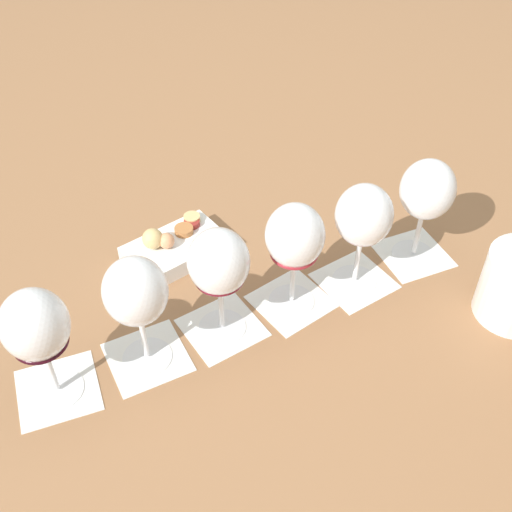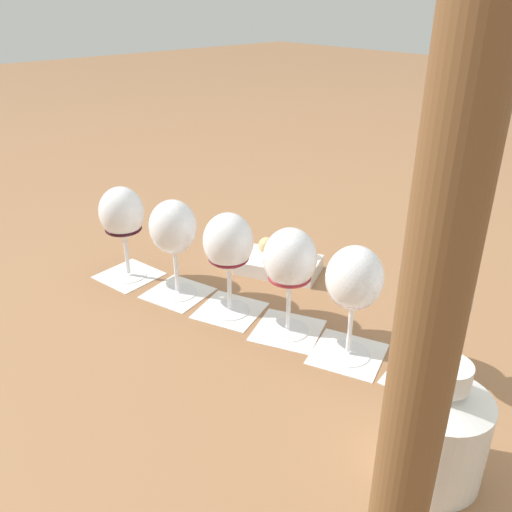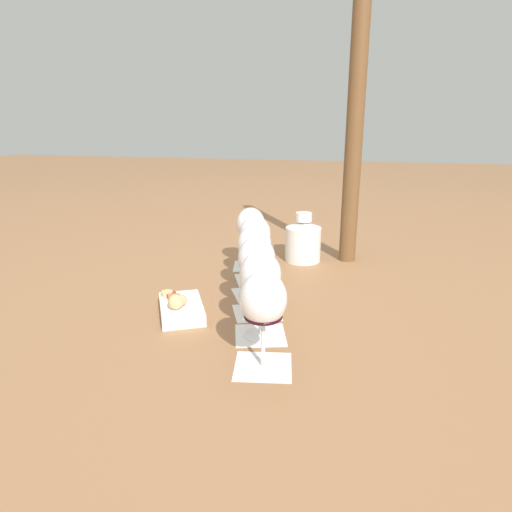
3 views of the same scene
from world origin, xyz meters
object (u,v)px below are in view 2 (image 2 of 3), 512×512
wine_glass_0 (439,304)px  wine_glass_3 (228,246)px  snack_dish (279,262)px  umbrella_pole (459,147)px  wine_glass_4 (173,231)px  ceramic_vase (437,428)px  wine_glass_5 (122,216)px  wine_glass_1 (354,283)px  wine_glass_2 (290,263)px

wine_glass_0 → wine_glass_3: bearing=15.6°
snack_dish → umbrella_pole: size_ratio=0.22×
wine_glass_4 → ceramic_vase: wine_glass_4 is taller
wine_glass_3 → wine_glass_5: same height
wine_glass_5 → ceramic_vase: bearing=-179.1°
ceramic_vase → wine_glass_0: bearing=-57.0°
wine_glass_1 → ceramic_vase: size_ratio=1.16×
wine_glass_4 → wine_glass_5: size_ratio=1.00×
wine_glass_4 → snack_dish: size_ratio=0.98×
wine_glass_2 → umbrella_pole: (-0.36, 0.23, 0.30)m
wine_glass_0 → wine_glass_5: size_ratio=1.00×
wine_glass_1 → wine_glass_3: size_ratio=1.00×
wine_glass_1 → wine_glass_2: (0.11, 0.02, 0.00)m
ceramic_vase → umbrella_pole: size_ratio=0.19×
ceramic_vase → snack_dish: (0.49, -0.23, -0.05)m
wine_glass_0 → ceramic_vase: 0.19m
wine_glass_3 → wine_glass_5: 0.25m
wine_glass_4 → ceramic_vase: (-0.55, 0.02, -0.06)m
wine_glass_3 → snack_dish: bearing=-73.4°
ceramic_vase → wine_glass_3: bearing=-7.2°
wine_glass_4 → snack_dish: wine_glass_4 is taller
wine_glass_0 → wine_glass_1: size_ratio=1.00×
wine_glass_1 → wine_glass_3: (0.22, 0.06, 0.00)m
ceramic_vase → wine_glass_5: bearing=0.9°
wine_glass_1 → wine_glass_2: 0.11m
wine_glass_3 → wine_glass_5: bearing=15.4°
wine_glass_2 → umbrella_pole: 0.52m
ceramic_vase → wine_glass_4: bearing=-2.3°
wine_glass_3 → ceramic_vase: 0.45m
wine_glass_0 → snack_dish: bearing=-11.2°
wine_glass_5 → snack_dish: bearing=-128.2°
wine_glass_5 → wine_glass_2: bearing=-164.6°
wine_glass_4 → wine_glass_5: bearing=14.5°
wine_glass_2 → wine_glass_5: same height
wine_glass_5 → umbrella_pole: (-0.72, 0.13, 0.30)m
wine_glass_5 → ceramic_vase: size_ratio=1.16×
wine_glass_4 → wine_glass_2: bearing=-164.1°
wine_glass_0 → ceramic_vase: (-0.10, 0.15, -0.06)m
wine_glass_0 → wine_glass_4: bearing=15.8°
wine_glass_4 → umbrella_pole: size_ratio=0.22×
snack_dish → umbrella_pole: bearing=145.2°
wine_glass_4 → wine_glass_5: (0.12, 0.03, 0.00)m
wine_glass_0 → ceramic_vase: bearing=123.0°
wine_glass_0 → wine_glass_1: (0.12, 0.04, -0.00)m
wine_glass_1 → snack_dish: bearing=-23.1°
ceramic_vase → snack_dish: bearing=-25.0°
wine_glass_3 → snack_dish: (0.05, -0.17, -0.11)m
snack_dish → wine_glass_3: bearing=106.6°
wine_glass_4 → ceramic_vase: bearing=177.7°
wine_glass_0 → ceramic_vase: size_ratio=1.16×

